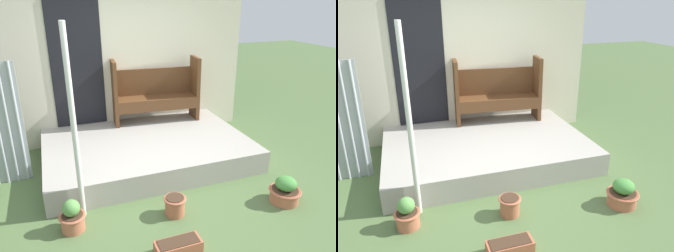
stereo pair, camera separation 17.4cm
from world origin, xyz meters
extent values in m
plane|color=#516B3D|center=(0.00, 0.00, 0.00)|extent=(24.00, 24.00, 0.00)
cube|color=#A8A399|center=(0.12, 0.99, 0.16)|extent=(2.97, 1.98, 0.33)
cube|color=beige|center=(0.12, 2.01, 1.30)|extent=(4.17, 0.06, 2.60)
cube|color=black|center=(-0.70, 1.97, 1.34)|extent=(0.80, 0.02, 2.00)
cylinder|color=#AAB0B5|center=(-1.70, 1.01, 0.81)|extent=(0.04, 0.04, 1.62)
cylinder|color=#AAB0B5|center=(-1.58, 1.01, 0.81)|extent=(0.04, 0.04, 1.62)
cylinder|color=silver|center=(-0.96, -0.05, 1.07)|extent=(0.06, 0.06, 2.13)
cube|color=brown|center=(-0.17, 1.79, 0.86)|extent=(0.10, 0.40, 1.06)
cube|color=brown|center=(1.20, 1.67, 0.86)|extent=(0.10, 0.40, 1.06)
cube|color=brown|center=(0.52, 1.73, 0.73)|extent=(1.34, 0.52, 0.04)
cube|color=brown|center=(0.50, 1.54, 0.64)|extent=(1.31, 0.15, 0.15)
cube|color=brown|center=(0.53, 1.91, 0.98)|extent=(1.31, 0.16, 0.45)
cylinder|color=#B76647|center=(-1.10, -0.28, 0.09)|extent=(0.24, 0.24, 0.18)
torus|color=#B76647|center=(-1.10, -0.28, 0.17)|extent=(0.28, 0.28, 0.02)
cylinder|color=#422D1E|center=(-1.10, -0.28, 0.19)|extent=(0.23, 0.23, 0.01)
ellipsoid|color=#599347|center=(-1.10, -0.28, 0.27)|extent=(0.18, 0.18, 0.18)
cylinder|color=#B76647|center=(0.02, -0.41, 0.11)|extent=(0.22, 0.22, 0.22)
torus|color=#B76647|center=(0.02, -0.41, 0.21)|extent=(0.26, 0.26, 0.02)
cylinder|color=#422D1E|center=(0.02, -0.41, 0.22)|extent=(0.20, 0.20, 0.01)
cylinder|color=#B76647|center=(1.36, -0.64, 0.08)|extent=(0.34, 0.34, 0.17)
torus|color=#B76647|center=(1.36, -0.64, 0.16)|extent=(0.38, 0.38, 0.02)
cylinder|color=#422D1E|center=(1.36, -0.64, 0.17)|extent=(0.31, 0.31, 0.01)
ellipsoid|color=#478C3D|center=(1.36, -0.64, 0.25)|extent=(0.25, 0.25, 0.17)
cube|color=#B26042|center=(-0.17, -0.98, 0.06)|extent=(0.46, 0.19, 0.13)
cube|color=#422D1E|center=(-0.17, -0.98, 0.13)|extent=(0.40, 0.16, 0.01)
camera|label=1|loc=(-1.14, -3.31, 2.34)|focal=35.00mm
camera|label=2|loc=(-0.98, -3.37, 2.34)|focal=35.00mm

